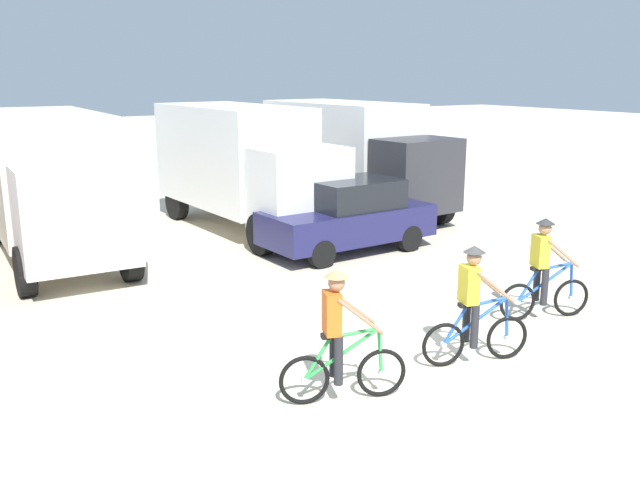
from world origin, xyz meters
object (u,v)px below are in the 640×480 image
object	(u,v)px
sedan_parked	(349,216)
cyclist_cowboy_hat	(474,309)
box_truck_cream_rv	(49,178)
cyclist_orange_shirt	(339,341)
box_truck_white_box	(352,152)
cyclist_near_camera	(544,273)
box_truck_avon_van	(243,161)

from	to	relation	value
sedan_parked	cyclist_cowboy_hat	xyz separation A→B (m)	(-2.11, -6.42, -0.04)
box_truck_cream_rv	cyclist_cowboy_hat	bearing A→B (deg)	-67.17
box_truck_cream_rv	cyclist_orange_shirt	distance (m)	9.78
box_truck_cream_rv	box_truck_white_box	xyz separation A→B (m)	(8.87, 0.71, 0.00)
sedan_parked	cyclist_near_camera	xyz separation A→B (m)	(0.29, -5.65, -0.04)
cyclist_cowboy_hat	cyclist_near_camera	bearing A→B (deg)	17.81
sedan_parked	cyclist_near_camera	distance (m)	5.66
box_truck_white_box	cyclist_near_camera	world-z (taller)	box_truck_white_box
box_truck_cream_rv	cyclist_near_camera	size ratio (longest dim) A/B	3.74
box_truck_cream_rv	box_truck_avon_van	distance (m)	5.13
box_truck_white_box	cyclist_near_camera	bearing A→B (deg)	-104.33
cyclist_cowboy_hat	cyclist_orange_shirt	bearing A→B (deg)	179.59
cyclist_cowboy_hat	box_truck_cream_rv	bearing A→B (deg)	112.83
box_truck_avon_van	sedan_parked	bearing A→B (deg)	-74.00
box_truck_white_box	sedan_parked	world-z (taller)	box_truck_white_box
sedan_parked	box_truck_avon_van	bearing A→B (deg)	106.00
cyclist_orange_shirt	cyclist_cowboy_hat	world-z (taller)	same
cyclist_cowboy_hat	cyclist_near_camera	world-z (taller)	same
box_truck_cream_rv	cyclist_orange_shirt	world-z (taller)	box_truck_cream_rv
cyclist_orange_shirt	cyclist_near_camera	distance (m)	4.82
sedan_parked	cyclist_orange_shirt	distance (m)	7.81
box_truck_cream_rv	cyclist_near_camera	distance (m)	10.97
box_truck_white_box	cyclist_near_camera	xyz separation A→B (m)	(-2.43, -9.53, -1.03)
box_truck_avon_van	cyclist_orange_shirt	size ratio (longest dim) A/B	3.77
sedan_parked	cyclist_near_camera	size ratio (longest dim) A/B	2.35
cyclist_near_camera	box_truck_white_box	bearing A→B (deg)	75.67
box_truck_avon_van	cyclist_cowboy_hat	world-z (taller)	box_truck_avon_van
cyclist_orange_shirt	cyclist_near_camera	world-z (taller)	same
box_truck_cream_rv	box_truck_avon_van	xyz separation A→B (m)	(5.11, 0.46, 0.00)
cyclist_cowboy_hat	box_truck_avon_van	bearing A→B (deg)	83.94
box_truck_avon_van	cyclist_near_camera	world-z (taller)	box_truck_avon_van
box_truck_cream_rv	box_truck_avon_van	bearing A→B (deg)	5.14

